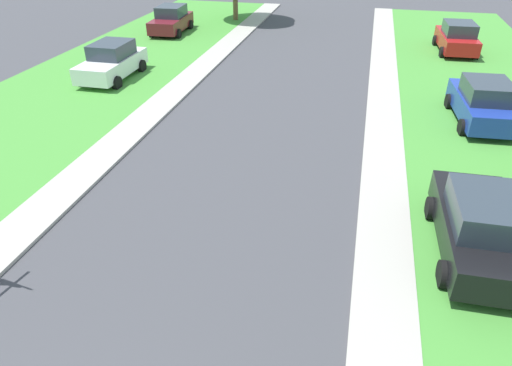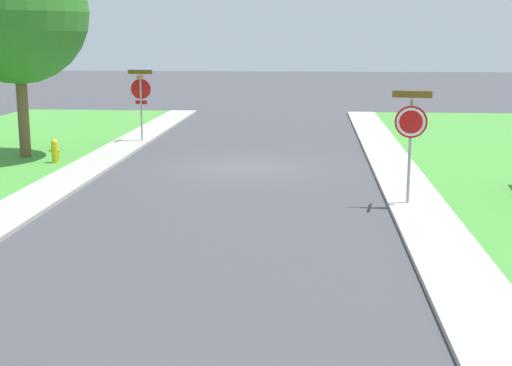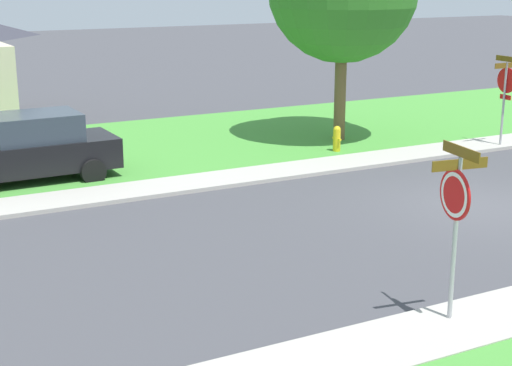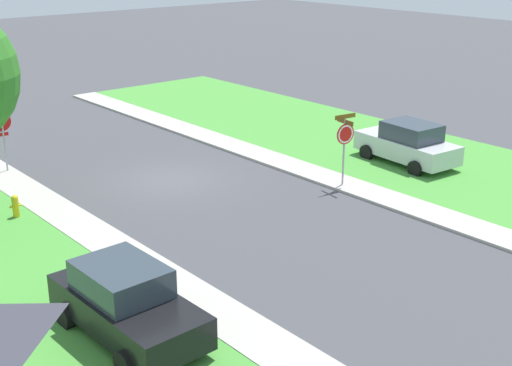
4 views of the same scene
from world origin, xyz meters
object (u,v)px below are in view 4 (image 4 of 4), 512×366
(stop_sign_near_corner, at_px, (2,126))
(fire_hydrant, at_px, (16,206))
(car_silver_far_down_street, at_px, (408,144))
(car_black_across_road, at_px, (126,302))
(stop_sign_far_corner, at_px, (345,138))

(stop_sign_near_corner, relative_size, fire_hydrant, 3.34)
(car_silver_far_down_street, relative_size, fire_hydrant, 5.35)
(stop_sign_near_corner, bearing_deg, car_black_across_road, 79.35)
(car_silver_far_down_street, distance_m, fire_hydrant, 15.19)
(car_black_across_road, relative_size, fire_hydrant, 5.23)
(stop_sign_far_corner, distance_m, car_black_across_road, 11.96)
(car_silver_far_down_street, xyz_separation_m, fire_hydrant, (14.46, -4.62, -0.44))
(stop_sign_near_corner, xyz_separation_m, car_black_across_road, (2.54, 13.50, -1.00))
(stop_sign_far_corner, distance_m, car_silver_far_down_street, 4.17)
(car_black_across_road, distance_m, car_silver_far_down_street, 15.86)
(stop_sign_near_corner, height_order, fire_hydrant, stop_sign_near_corner)
(stop_sign_near_corner, distance_m, car_silver_far_down_street, 16.00)
(car_silver_far_down_street, bearing_deg, fire_hydrant, -17.74)
(fire_hydrant, bearing_deg, car_silver_far_down_street, 162.26)
(car_silver_far_down_street, bearing_deg, stop_sign_far_corner, 3.25)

